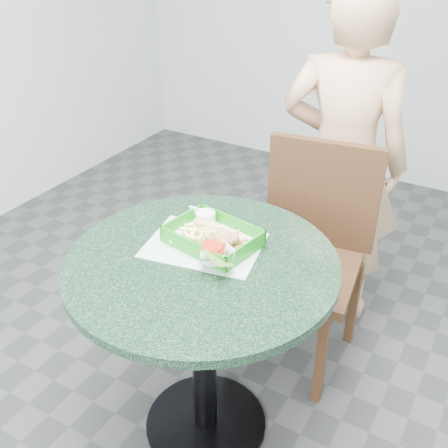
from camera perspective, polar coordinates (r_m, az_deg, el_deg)
The scene contains 10 objects.
floor at distance 2.16m, azimuth -1.98°, elevation -20.90°, with size 4.00×5.00×0.02m, color #303335.
cafe_table at distance 1.74m, azimuth -2.32°, elevation -9.01°, with size 0.86×0.86×0.75m.
dining_chair at distance 2.17m, azimuth 9.19°, elevation -1.89°, with size 0.46×0.46×0.93m.
diner_person at distance 2.32m, azimuth 12.74°, elevation 6.78°, with size 0.56×0.37×1.55m, color tan.
placemat at distance 1.70m, azimuth -2.15°, elevation -2.85°, with size 0.36×0.27×0.00m, color #AFCCC7.
food_basket at distance 1.69m, azimuth -1.21°, elevation -2.26°, with size 0.28×0.20×0.06m.
crab_sandwich at distance 1.64m, azimuth 0.47°, elevation -2.28°, with size 0.12×0.12×0.07m.
fries_pile at distance 1.69m, azimuth -3.03°, elevation -1.44°, with size 0.11×0.13×0.05m, color #FFE285, non-canonical shape.
sauce_ramekin at distance 1.75m, azimuth -2.49°, elevation 0.17°, with size 0.06×0.06×0.04m.
garnish_cup at distance 1.58m, azimuth -0.41°, elevation -3.88°, with size 0.12×0.11×0.05m.
Camera 1 is at (0.73, -1.11, 1.70)m, focal length 42.00 mm.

